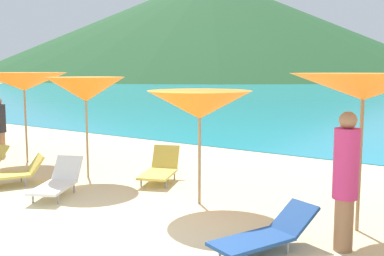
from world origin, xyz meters
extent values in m
cube|color=beige|center=(0.00, 10.00, -0.15)|extent=(50.00, 100.00, 0.30)
cone|color=#235128|center=(-71.88, 115.65, 15.16)|extent=(139.97, 139.97, 30.32)
cylinder|color=#9E7F59|center=(-5.73, 2.62, 1.12)|extent=(0.05, 0.05, 2.25)
cone|color=orange|center=(-5.73, 2.62, 2.13)|extent=(2.28, 2.28, 0.47)
sphere|color=#9E7F59|center=(-5.73, 2.62, 2.28)|extent=(0.07, 0.07, 0.07)
cylinder|color=#9E7F59|center=(-3.08, 2.31, 1.07)|extent=(0.05, 0.05, 2.14)
cone|color=orange|center=(-3.08, 2.31, 2.00)|extent=(1.87, 1.87, 0.55)
sphere|color=#9E7F59|center=(-3.08, 2.31, 2.17)|extent=(0.07, 0.07, 0.07)
cylinder|color=#9E7F59|center=(0.17, 2.03, 0.97)|extent=(0.05, 0.05, 1.95)
cone|color=orange|center=(0.17, 2.03, 1.82)|extent=(1.89, 1.89, 0.50)
sphere|color=#9E7F59|center=(0.17, 2.03, 1.98)|extent=(0.07, 0.07, 0.07)
cylinder|color=#9E7F59|center=(2.95, 2.23, 1.15)|extent=(0.06, 0.06, 2.29)
cone|color=orange|center=(2.95, 2.23, 2.20)|extent=(2.30, 2.30, 0.39)
sphere|color=#9E7F59|center=(2.95, 2.23, 2.32)|extent=(0.07, 0.07, 0.07)
cube|color=white|center=(-2.31, 0.72, 0.21)|extent=(1.02, 1.24, 0.05)
cube|color=white|center=(-2.65, 1.37, 0.43)|extent=(0.67, 0.61, 0.47)
cylinder|color=gray|center=(-2.38, 0.31, 0.09)|extent=(0.04, 0.04, 0.19)
cylinder|color=gray|center=(-1.94, 0.54, 0.09)|extent=(0.04, 0.04, 0.19)
cylinder|color=gray|center=(-2.73, 0.99, 0.09)|extent=(0.04, 0.04, 0.19)
cylinder|color=gray|center=(-2.29, 1.22, 0.09)|extent=(0.04, 0.04, 0.19)
cube|color=#D8BF4C|center=(-3.93, 0.66, 0.23)|extent=(1.04, 1.31, 0.05)
cube|color=#D8BF4C|center=(-3.61, 1.31, 0.41)|extent=(0.63, 0.53, 0.40)
cylinder|color=gray|center=(-3.95, 1.18, 0.10)|extent=(0.04, 0.04, 0.20)
cylinder|color=gray|center=(-3.51, 0.96, 0.10)|extent=(0.04, 0.04, 0.20)
cube|color=#D8BF4C|center=(-1.39, 2.75, 0.21)|extent=(0.99, 1.22, 0.05)
cube|color=#D8BF4C|center=(-1.64, 3.36, 0.46)|extent=(0.67, 0.51, 0.52)
cylinder|color=gray|center=(-1.51, 2.35, 0.09)|extent=(0.04, 0.04, 0.18)
cylinder|color=gray|center=(-1.02, 2.56, 0.09)|extent=(0.04, 0.04, 0.18)
cylinder|color=gray|center=(-1.80, 3.03, 0.09)|extent=(0.04, 0.04, 0.18)
cylinder|color=gray|center=(-1.30, 3.24, 0.09)|extent=(0.04, 0.04, 0.18)
cube|color=#1E478C|center=(2.06, 0.45, 0.19)|extent=(0.92, 1.25, 0.05)
cube|color=#1E478C|center=(2.35, 1.19, 0.37)|extent=(0.66, 0.65, 0.39)
cylinder|color=gray|center=(1.72, 0.21, 0.08)|extent=(0.04, 0.04, 0.17)
cylinder|color=gray|center=(2.01, 0.94, 0.08)|extent=(0.04, 0.04, 0.17)
cylinder|color=gray|center=(2.44, 0.77, 0.08)|extent=(0.04, 0.04, 0.17)
cylinder|color=#A3704C|center=(-7.41, 2.92, 0.31)|extent=(0.28, 0.28, 0.63)
cylinder|color=#A3704C|center=(3.00, 1.32, 0.36)|extent=(0.26, 0.26, 0.73)
cylinder|color=#D83372|center=(3.00, 1.32, 1.20)|extent=(0.34, 0.34, 0.95)
sphere|color=#A3704C|center=(3.00, 1.32, 1.78)|extent=(0.24, 0.24, 0.24)
camera|label=1|loc=(4.74, -4.81, 2.46)|focal=43.18mm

